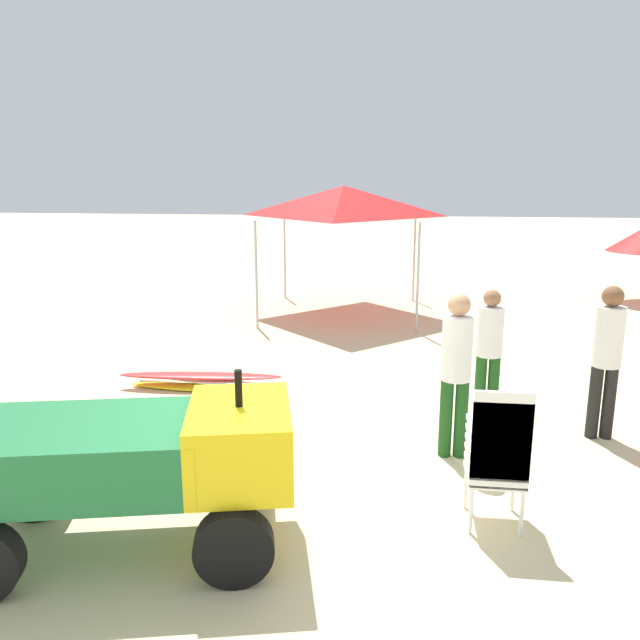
{
  "coord_description": "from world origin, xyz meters",
  "views": [
    {
      "loc": [
        0.91,
        -5.28,
        3.0
      ],
      "look_at": [
        -0.0,
        2.07,
        1.26
      ],
      "focal_mm": 35.22,
      "sensor_mm": 36.0,
      "label": 1
    }
  ],
  "objects_px": {
    "lifeguard_near_left": "(489,345)",
    "lifeguard_near_center": "(607,352)",
    "popup_canopy": "(344,201)",
    "lifeguard_near_right": "(456,364)",
    "stacked_plastic_chairs": "(498,448)",
    "surfboard_pile": "(202,381)",
    "utility_cart": "(139,459)"
  },
  "relations": [
    {
      "from": "lifeguard_near_left",
      "to": "lifeguard_near_center",
      "type": "height_order",
      "value": "lifeguard_near_center"
    },
    {
      "from": "surfboard_pile",
      "to": "lifeguard_near_center",
      "type": "relative_size",
      "value": 1.39
    },
    {
      "from": "surfboard_pile",
      "to": "popup_canopy",
      "type": "relative_size",
      "value": 0.78
    },
    {
      "from": "utility_cart",
      "to": "lifeguard_near_right",
      "type": "distance_m",
      "value": 3.36
    },
    {
      "from": "lifeguard_near_left",
      "to": "surfboard_pile",
      "type": "bearing_deg",
      "value": 172.85
    },
    {
      "from": "utility_cart",
      "to": "lifeguard_near_right",
      "type": "bearing_deg",
      "value": 37.84
    },
    {
      "from": "utility_cart",
      "to": "lifeguard_near_right",
      "type": "relative_size",
      "value": 1.53
    },
    {
      "from": "stacked_plastic_chairs",
      "to": "lifeguard_near_left",
      "type": "relative_size",
      "value": 0.8
    },
    {
      "from": "utility_cart",
      "to": "lifeguard_near_center",
      "type": "distance_m",
      "value": 5.18
    },
    {
      "from": "utility_cart",
      "to": "popup_canopy",
      "type": "bearing_deg",
      "value": 84.7
    },
    {
      "from": "stacked_plastic_chairs",
      "to": "lifeguard_near_center",
      "type": "xyz_separation_m",
      "value": [
        1.49,
        2.11,
        0.29
      ]
    },
    {
      "from": "utility_cart",
      "to": "popup_canopy",
      "type": "relative_size",
      "value": 0.87
    },
    {
      "from": "lifeguard_near_left",
      "to": "lifeguard_near_center",
      "type": "xyz_separation_m",
      "value": [
        1.21,
        -0.55,
        0.11
      ]
    },
    {
      "from": "stacked_plastic_chairs",
      "to": "surfboard_pile",
      "type": "height_order",
      "value": "stacked_plastic_chairs"
    },
    {
      "from": "lifeguard_near_right",
      "to": "stacked_plastic_chairs",
      "type": "bearing_deg",
      "value": -80.2
    },
    {
      "from": "surfboard_pile",
      "to": "popup_canopy",
      "type": "xyz_separation_m",
      "value": [
        1.54,
        5.22,
        2.3
      ]
    },
    {
      "from": "surfboard_pile",
      "to": "lifeguard_near_left",
      "type": "height_order",
      "value": "lifeguard_near_left"
    },
    {
      "from": "lifeguard_near_center",
      "to": "utility_cart",
      "type": "bearing_deg",
      "value": -147.77
    },
    {
      "from": "popup_canopy",
      "to": "utility_cart",
      "type": "bearing_deg",
      "value": -95.3
    },
    {
      "from": "utility_cart",
      "to": "lifeguard_near_left",
      "type": "bearing_deg",
      "value": 46.31
    },
    {
      "from": "popup_canopy",
      "to": "lifeguard_near_left",
      "type": "bearing_deg",
      "value": -67.84
    },
    {
      "from": "lifeguard_near_right",
      "to": "lifeguard_near_left",
      "type": "bearing_deg",
      "value": 67.62
    },
    {
      "from": "surfboard_pile",
      "to": "lifeguard_near_left",
      "type": "bearing_deg",
      "value": -7.15
    },
    {
      "from": "stacked_plastic_chairs",
      "to": "lifeguard_near_center",
      "type": "height_order",
      "value": "lifeguard_near_center"
    },
    {
      "from": "utility_cart",
      "to": "lifeguard_near_left",
      "type": "height_order",
      "value": "lifeguard_near_left"
    },
    {
      "from": "surfboard_pile",
      "to": "lifeguard_near_right",
      "type": "height_order",
      "value": "lifeguard_near_right"
    },
    {
      "from": "lifeguard_near_left",
      "to": "lifeguard_near_center",
      "type": "distance_m",
      "value": 1.34
    },
    {
      "from": "stacked_plastic_chairs",
      "to": "surfboard_pile",
      "type": "xyz_separation_m",
      "value": [
        -3.59,
        3.15,
        -0.62
      ]
    },
    {
      "from": "stacked_plastic_chairs",
      "to": "lifeguard_near_right",
      "type": "bearing_deg",
      "value": 99.8
    },
    {
      "from": "lifeguard_near_left",
      "to": "lifeguard_near_right",
      "type": "relative_size",
      "value": 0.9
    },
    {
      "from": "utility_cart",
      "to": "stacked_plastic_chairs",
      "type": "bearing_deg",
      "value": 12.64
    },
    {
      "from": "utility_cart",
      "to": "surfboard_pile",
      "type": "relative_size",
      "value": 1.11
    }
  ]
}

